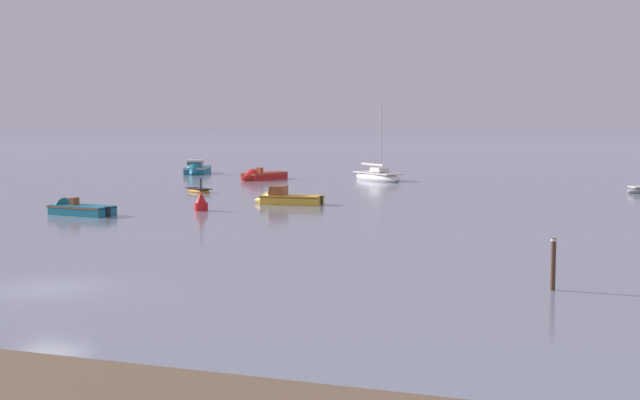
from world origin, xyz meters
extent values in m
plane|color=gray|center=(0.00, 0.00, 0.00)|extent=(800.00, 800.00, 0.00)
ellipsoid|color=white|center=(-3.92, 55.67, 0.23)|extent=(6.54, 5.88, 1.16)
cube|color=silver|center=(-3.92, 55.67, 0.70)|extent=(5.62, 5.08, 0.12)
cube|color=silver|center=(-3.65, 55.45, 1.02)|extent=(1.99, 1.92, 0.42)
cylinder|color=#B7BABF|center=(-3.45, 55.28, 4.01)|extent=(0.12, 0.12, 6.39)
cylinder|color=beige|center=(-4.57, 56.20, 1.45)|extent=(3.01, 2.53, 0.23)
cube|color=#197084|center=(-12.93, 20.82, 0.20)|extent=(4.36, 2.30, 0.82)
cone|color=#197084|center=(-15.08, 21.13, 0.20)|extent=(1.52, 1.81, 1.64)
cube|color=brown|center=(-12.97, 20.83, 0.51)|extent=(4.46, 2.34, 0.09)
cube|color=brown|center=(-13.56, 20.91, 0.84)|extent=(0.44, 0.59, 0.45)
cube|color=black|center=(-10.91, 20.54, 0.33)|extent=(0.30, 0.36, 0.58)
cube|color=#197084|center=(-24.62, 58.55, 0.25)|extent=(3.53, 5.43, 0.99)
cone|color=#197084|center=(-23.82, 56.04, 0.25)|extent=(2.37, 2.10, 1.99)
cube|color=silver|center=(-24.60, 58.50, 0.62)|extent=(3.60, 5.56, 0.11)
cube|color=silver|center=(-24.25, 57.41, 1.13)|extent=(1.86, 1.63, 0.77)
cube|color=#384751|center=(-24.07, 56.83, 1.18)|extent=(1.52, 0.72, 0.61)
cube|color=black|center=(-25.37, 60.89, 0.40)|extent=(0.47, 0.41, 0.70)
ellipsoid|color=orange|center=(-13.78, 38.07, 0.10)|extent=(3.02, 2.33, 0.46)
cube|color=black|center=(-13.78, 38.07, 0.30)|extent=(2.81, 2.19, 0.06)
cube|color=black|center=(-13.78, 38.07, 0.23)|extent=(0.61, 0.87, 0.05)
cube|color=red|center=(-14.42, 52.91, 0.23)|extent=(3.29, 4.96, 0.90)
cone|color=red|center=(-15.20, 50.64, 0.23)|extent=(2.18, 1.94, 1.81)
cube|color=brown|center=(-14.44, 52.86, 0.56)|extent=(3.36, 5.07, 0.10)
cube|color=brown|center=(-14.65, 52.25, 0.93)|extent=(0.70, 0.57, 0.50)
cube|color=black|center=(-13.70, 55.03, 0.36)|extent=(0.43, 0.38, 0.64)
cube|color=gold|center=(-3.07, 31.71, 0.21)|extent=(4.34, 2.07, 0.83)
cone|color=gold|center=(-5.26, 31.54, 0.21)|extent=(1.44, 1.76, 1.66)
cube|color=brown|center=(-3.11, 31.71, 0.52)|extent=(4.43, 2.12, 0.09)
cube|color=brown|center=(-4.07, 31.63, 0.94)|extent=(1.11, 1.39, 0.64)
cube|color=#384751|center=(-4.57, 31.59, 0.99)|extent=(0.33, 1.27, 0.51)
cube|color=black|center=(-1.01, 31.87, 0.33)|extent=(0.28, 0.35, 0.59)
cylinder|color=red|center=(-7.08, 25.65, 0.17)|extent=(0.90, 0.90, 0.70)
cone|color=red|center=(-7.08, 25.65, 0.87)|extent=(0.72, 0.72, 0.70)
cylinder|color=black|center=(-7.08, 25.65, 1.67)|extent=(0.10, 0.10, 0.90)
cylinder|color=#4C3323|center=(17.38, 5.99, 0.84)|extent=(0.18, 0.18, 2.11)
cylinder|color=silver|center=(17.38, 5.99, 1.84)|extent=(0.22, 0.22, 0.08)
camera|label=1|loc=(20.60, -27.36, 6.39)|focal=51.09mm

